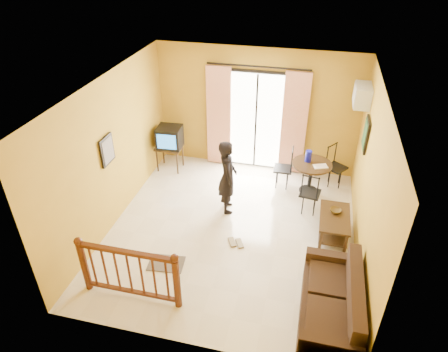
% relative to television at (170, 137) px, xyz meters
% --- Properties ---
extents(ground, '(5.00, 5.00, 0.00)m').
position_rel_television_xyz_m(ground, '(1.87, -1.87, -0.83)').
color(ground, beige).
rests_on(ground, ground).
extents(room_shell, '(5.00, 5.00, 5.00)m').
position_rel_television_xyz_m(room_shell, '(1.87, -1.87, 0.87)').
color(room_shell, white).
rests_on(room_shell, ground).
extents(balcony_door, '(2.25, 0.14, 2.46)m').
position_rel_television_xyz_m(balcony_door, '(1.87, 0.56, 0.36)').
color(balcony_door, black).
rests_on(balcony_door, ground).
extents(tv_table, '(0.59, 0.49, 0.59)m').
position_rel_television_xyz_m(tv_table, '(-0.03, 0.00, -0.32)').
color(tv_table, black).
rests_on(tv_table, ground).
extents(television, '(0.57, 0.53, 0.49)m').
position_rel_television_xyz_m(television, '(0.00, 0.00, 0.00)').
color(television, black).
rests_on(television, tv_table).
extents(picture_left, '(0.05, 0.42, 0.52)m').
position_rel_television_xyz_m(picture_left, '(-0.35, -2.07, 0.72)').
color(picture_left, black).
rests_on(picture_left, room_shell).
extents(dining_table, '(0.84, 0.84, 0.70)m').
position_rel_television_xyz_m(dining_table, '(3.21, -0.20, -0.28)').
color(dining_table, black).
rests_on(dining_table, ground).
extents(water_jug, '(0.13, 0.13, 0.25)m').
position_rel_television_xyz_m(water_jug, '(3.11, -0.13, -0.01)').
color(water_jug, '#1214A9').
rests_on(water_jug, dining_table).
extents(serving_tray, '(0.33, 0.27, 0.02)m').
position_rel_television_xyz_m(serving_tray, '(3.38, -0.30, -0.12)').
color(serving_tray, '#F4E0D0').
rests_on(serving_tray, dining_table).
extents(dining_chairs, '(1.60, 1.62, 0.95)m').
position_rel_television_xyz_m(dining_chairs, '(3.19, -0.31, -0.83)').
color(dining_chairs, black).
rests_on(dining_chairs, ground).
extents(air_conditioner, '(0.31, 0.60, 0.40)m').
position_rel_television_xyz_m(air_conditioner, '(3.96, 0.08, 1.32)').
color(air_conditioner, silver).
rests_on(air_conditioner, room_shell).
extents(botanical_print, '(0.05, 0.50, 0.60)m').
position_rel_television_xyz_m(botanical_print, '(4.09, -0.57, 0.82)').
color(botanical_print, black).
rests_on(botanical_print, room_shell).
extents(coffee_table, '(0.54, 0.97, 0.43)m').
position_rel_television_xyz_m(coffee_table, '(3.72, -1.55, -0.54)').
color(coffee_table, black).
rests_on(coffee_table, ground).
extents(bowl, '(0.26, 0.26, 0.06)m').
position_rel_television_xyz_m(bowl, '(3.72, -1.42, -0.37)').
color(bowl, brown).
rests_on(bowl, coffee_table).
extents(sofa, '(0.80, 1.72, 0.83)m').
position_rel_television_xyz_m(sofa, '(3.72, -3.50, -0.52)').
color(sofa, black).
rests_on(sofa, ground).
extents(standing_person, '(0.52, 0.64, 1.53)m').
position_rel_television_xyz_m(standing_person, '(1.64, -1.23, -0.06)').
color(standing_person, black).
rests_on(standing_person, ground).
extents(stair_balustrade, '(1.63, 0.13, 1.04)m').
position_rel_television_xyz_m(stair_balustrade, '(0.72, -3.77, -0.27)').
color(stair_balustrade, '#471E0F').
rests_on(stair_balustrade, ground).
extents(doormat, '(0.64, 0.46, 0.02)m').
position_rel_television_xyz_m(doormat, '(0.98, -3.00, -0.82)').
color(doormat, '#554B44').
rests_on(doormat, ground).
extents(sandals, '(0.34, 0.27, 0.03)m').
position_rel_television_xyz_m(sandals, '(2.03, -2.22, -0.82)').
color(sandals, brown).
rests_on(sandals, ground).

